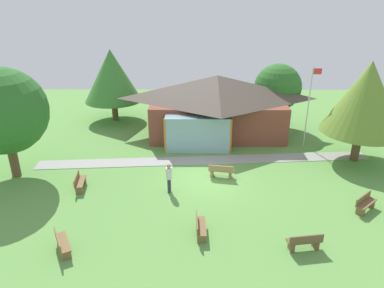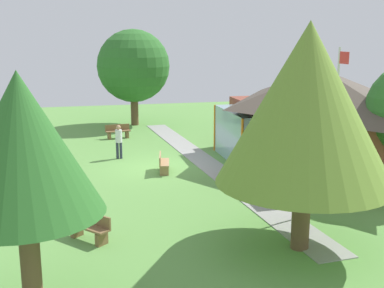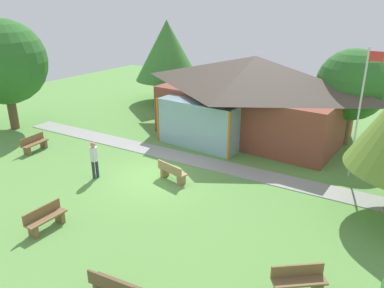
# 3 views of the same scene
# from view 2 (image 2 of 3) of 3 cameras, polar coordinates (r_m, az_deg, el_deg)

# --- Properties ---
(ground_plane) EXTENTS (44.00, 44.00, 0.00)m
(ground_plane) POSITION_cam_2_polar(r_m,az_deg,el_deg) (23.49, -4.23, -2.74)
(ground_plane) COLOR #609947
(pavilion) EXTENTS (11.09, 7.73, 4.61)m
(pavilion) POSITION_cam_2_polar(r_m,az_deg,el_deg) (24.51, 14.24, 3.28)
(pavilion) COLOR brown
(pavilion) RESTS_ON ground_plane
(footpath) EXTENTS (22.12, 2.98, 0.03)m
(footpath) POSITION_cam_2_polar(r_m,az_deg,el_deg) (24.01, 1.87, -2.34)
(footpath) COLOR #999993
(footpath) RESTS_ON ground_plane
(flagpole) EXTENTS (0.64, 0.08, 5.80)m
(flagpole) POSITION_cam_2_polar(r_m,az_deg,el_deg) (17.66, 16.38, 2.30)
(flagpole) COLOR silver
(flagpole) RESTS_ON ground_plane
(bench_mid_left) EXTENTS (0.64, 1.55, 0.84)m
(bench_mid_left) POSITION_cam_2_polar(r_m,az_deg,el_deg) (30.31, -8.62, 1.42)
(bench_mid_left) COLOR brown
(bench_mid_left) RESTS_ON ground_plane
(bench_front_center) EXTENTS (0.48, 1.51, 0.84)m
(bench_front_center) POSITION_cam_2_polar(r_m,az_deg,el_deg) (23.69, -17.30, -2.15)
(bench_front_center) COLOR brown
(bench_front_center) RESTS_ON ground_plane
(bench_lawn_far_right) EXTENTS (1.42, 1.31, 0.84)m
(bench_lawn_far_right) POSITION_cam_2_polar(r_m,az_deg,el_deg) (15.57, -11.80, -9.52)
(bench_lawn_far_right) COLOR brown
(bench_lawn_far_right) RESTS_ON ground_plane
(bench_rear_near_path) EXTENTS (1.56, 0.71, 0.84)m
(bench_rear_near_path) POSITION_cam_2_polar(r_m,az_deg,el_deg) (22.60, -3.37, -2.28)
(bench_rear_near_path) COLOR #9E7A51
(bench_rear_near_path) RESTS_ON ground_plane
(bench_front_right) EXTENTS (1.55, 0.66, 0.84)m
(bench_front_right) POSITION_cam_2_polar(r_m,az_deg,el_deg) (19.53, -21.20, -5.54)
(bench_front_right) COLOR brown
(bench_front_right) RESTS_ON ground_plane
(bench_front_left) EXTENTS (1.11, 1.53, 0.84)m
(bench_front_left) POSITION_cam_2_polar(r_m,az_deg,el_deg) (29.53, -18.88, 0.58)
(bench_front_left) COLOR brown
(bench_front_left) RESTS_ON ground_plane
(visitor_strolling_lawn) EXTENTS (0.34, 0.34, 1.74)m
(visitor_strolling_lawn) POSITION_cam_2_polar(r_m,az_deg,el_deg) (25.16, -8.52, 0.58)
(visitor_strolling_lawn) COLOR #2D3347
(visitor_strolling_lawn) RESTS_ON ground_plane
(tree_behind_pavilion_left) EXTENTS (4.88, 4.88, 6.14)m
(tree_behind_pavilion_left) POSITION_cam_2_polar(r_m,az_deg,el_deg) (33.53, 12.52, 8.41)
(tree_behind_pavilion_left) COLOR brown
(tree_behind_pavilion_left) RESTS_ON ground_plane
(tree_west_hedge) EXTENTS (4.98, 4.98, 6.61)m
(tree_west_hedge) POSITION_cam_2_polar(r_m,az_deg,el_deg) (34.30, -6.83, 9.00)
(tree_west_hedge) COLOR brown
(tree_west_hedge) RESTS_ON ground_plane
(tree_far_east) EXTENTS (3.47, 3.47, 5.49)m
(tree_far_east) POSITION_cam_2_polar(r_m,az_deg,el_deg) (11.03, -19.23, -0.16)
(tree_far_east) COLOR brown
(tree_far_east) RESTS_ON ground_plane
(tree_east_hedge) EXTENTS (5.07, 5.07, 6.59)m
(tree_east_hedge) POSITION_cam_2_polar(r_m,az_deg,el_deg) (14.03, 13.20, 4.47)
(tree_east_hedge) COLOR brown
(tree_east_hedge) RESTS_ON ground_plane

